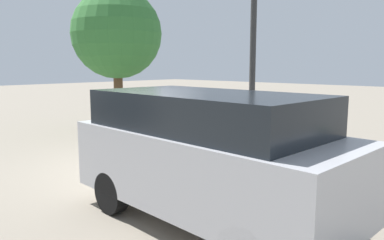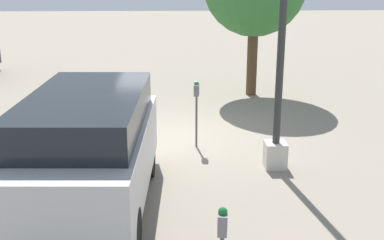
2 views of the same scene
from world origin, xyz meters
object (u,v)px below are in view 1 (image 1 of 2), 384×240
object	(u,v)px
parking_meter_near	(169,118)
parked_van	(208,153)
lamp_post	(252,100)
street_tree	(117,34)

from	to	relation	value
parking_meter_near	parked_van	xyz separation A→B (m)	(2.97, -1.96, -0.05)
lamp_post	parked_van	xyz separation A→B (m)	(1.66, -3.55, -0.45)
parking_meter_near	lamp_post	xyz separation A→B (m)	(1.31, 1.59, 0.40)
lamp_post	street_tree	size ratio (longest dim) A/B	1.00
parking_meter_near	lamp_post	size ratio (longest dim) A/B	0.30
parking_meter_near	street_tree	distance (m)	5.86
parked_van	street_tree	distance (m)	9.20
lamp_post	parked_van	size ratio (longest dim) A/B	1.14
parking_meter_near	parked_van	size ratio (longest dim) A/B	0.35
lamp_post	parked_van	bearing A→B (deg)	-64.96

